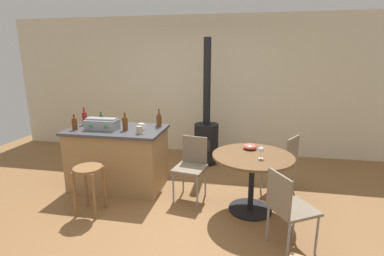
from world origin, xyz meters
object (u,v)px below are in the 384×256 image
(folding_chair_near, at_px, (284,159))
(bottle_0, at_px, (101,120))
(toolbox, at_px, (102,124))
(cup_0, at_px, (139,130))
(cup_1, at_px, (142,126))
(dining_table, at_px, (252,168))
(bottle_4, at_px, (159,120))
(bottle_2, at_px, (75,124))
(serving_bowl, at_px, (250,147))
(bottle_3, at_px, (159,120))
(folding_chair_left, at_px, (288,205))
(bottle_5, at_px, (125,123))
(bottle_1, at_px, (85,118))
(wine_glass, at_px, (261,150))
(kitchen_island, at_px, (118,157))
(folding_chair_far, at_px, (192,163))
(wood_stove, at_px, (206,134))
(wooden_stool, at_px, (89,179))

(folding_chair_near, xyz_separation_m, bottle_0, (-2.74, -0.07, 0.48))
(toolbox, relative_size, cup_0, 3.98)
(cup_0, distance_m, cup_1, 0.24)
(dining_table, bearing_deg, folding_chair_near, 53.75)
(bottle_4, bearing_deg, bottle_2, -156.74)
(bottle_2, relative_size, bottle_4, 1.06)
(toolbox, xyz_separation_m, serving_bowl, (2.10, -0.05, -0.20))
(bottle_2, relative_size, bottle_3, 0.82)
(folding_chair_left, bearing_deg, folding_chair_near, 85.37)
(bottle_5, bearing_deg, cup_1, 23.60)
(bottle_1, xyz_separation_m, wine_glass, (2.63, -0.61, -0.15))
(kitchen_island, xyz_separation_m, folding_chair_near, (2.41, 0.25, 0.05))
(folding_chair_far, distance_m, bottle_2, 1.77)
(folding_chair_left, height_order, bottle_4, bottle_4)
(wood_stove, relative_size, bottle_3, 8.19)
(bottle_3, bearing_deg, folding_chair_left, -37.11)
(toolbox, xyz_separation_m, cup_0, (0.61, -0.12, -0.03))
(folding_chair_left, distance_m, bottle_3, 2.21)
(toolbox, xyz_separation_m, bottle_5, (0.35, 0.02, 0.02))
(wood_stove, xyz_separation_m, bottle_2, (-1.72, -1.38, 0.44))
(kitchen_island, height_order, bottle_1, bottle_1)
(wooden_stool, bearing_deg, bottle_2, 130.50)
(cup_0, xyz_separation_m, wine_glass, (1.61, -0.26, -0.10))
(wooden_stool, height_order, bottle_5, bottle_5)
(folding_chair_near, relative_size, bottle_2, 3.78)
(kitchen_island, distance_m, folding_chair_near, 2.42)
(kitchen_island, height_order, wine_glass, kitchen_island)
(wine_glass, bearing_deg, folding_chair_left, -67.84)
(folding_chair_far, relative_size, wine_glass, 5.96)
(kitchen_island, bearing_deg, bottle_1, 166.79)
(bottle_4, bearing_deg, bottle_5, -136.40)
(bottle_2, height_order, bottle_4, bottle_2)
(bottle_3, height_order, bottle_4, bottle_3)
(bottle_3, bearing_deg, bottle_0, -178.26)
(wine_glass, bearing_deg, kitchen_island, 166.98)
(bottle_3, bearing_deg, toolbox, -159.01)
(bottle_5, bearing_deg, wine_glass, -12.06)
(folding_chair_far, bearing_deg, wood_stove, 89.42)
(kitchen_island, bearing_deg, toolbox, -153.12)
(bottle_0, bearing_deg, cup_1, -12.38)
(dining_table, relative_size, bottle_3, 3.65)
(toolbox, relative_size, bottle_4, 2.16)
(wood_stove, distance_m, wine_glass, 1.92)
(wooden_stool, relative_size, cup_0, 5.29)
(dining_table, bearing_deg, cup_0, 174.25)
(wooden_stool, bearing_deg, bottle_0, 107.29)
(cup_0, bearing_deg, wood_stove, 62.86)
(bottle_0, relative_size, cup_0, 1.73)
(bottle_3, distance_m, bottle_4, 0.10)
(folding_chair_far, xyz_separation_m, toolbox, (-1.33, 0.06, 0.48))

